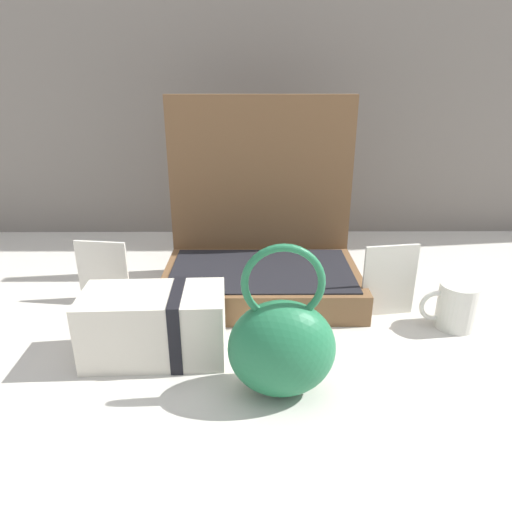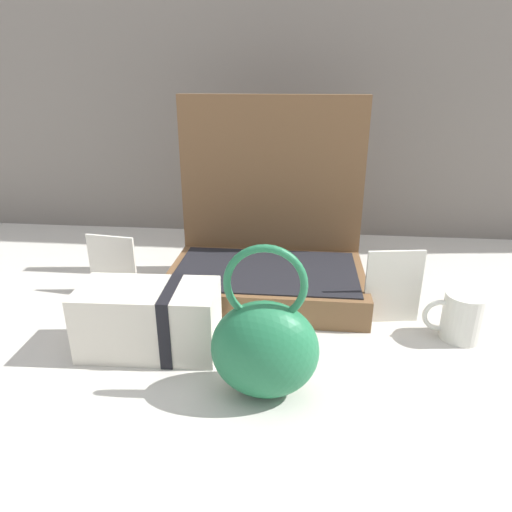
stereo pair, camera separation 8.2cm
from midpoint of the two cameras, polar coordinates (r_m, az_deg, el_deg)
ground_plane at (r=0.91m, az=-3.20°, el=-8.22°), size 6.00×6.00×0.00m
open_suitcase at (r=1.01m, az=-1.91°, el=1.11°), size 0.42×0.28×0.42m
teal_pouch_handbag at (r=0.68m, az=-0.60°, el=-11.30°), size 0.16×0.11×0.24m
cream_toiletry_bag at (r=0.81m, az=-15.60°, el=-8.41°), size 0.24×0.13×0.12m
coffee_mug at (r=0.93m, az=21.34°, el=-5.92°), size 0.11×0.07×0.09m
info_card_left at (r=1.03m, az=-21.11°, el=-1.83°), size 0.11×0.02×0.13m
poster_card_right at (r=0.92m, az=13.77°, el=-3.09°), size 0.11×0.02×0.15m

